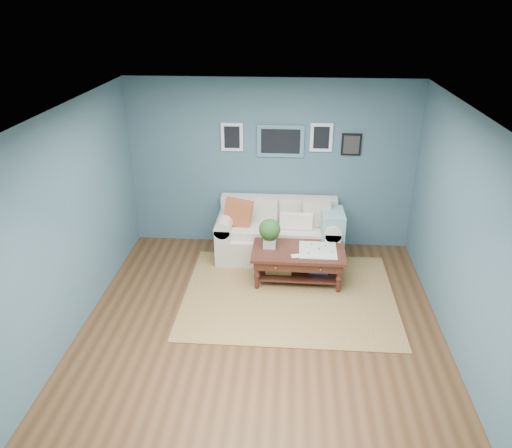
{
  "coord_description": "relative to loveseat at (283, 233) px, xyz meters",
  "views": [
    {
      "loc": [
        0.32,
        -5.02,
        3.81
      ],
      "look_at": [
        -0.13,
        1.0,
        1.02
      ],
      "focal_mm": 35.0,
      "sensor_mm": 36.0,
      "label": 1
    }
  ],
  "objects": [
    {
      "name": "room_shell",
      "position": [
        -0.22,
        -1.97,
        0.95
      ],
      "size": [
        5.0,
        5.02,
        2.7
      ],
      "color": "brown",
      "rests_on": "ground"
    },
    {
      "name": "coffee_table",
      "position": [
        0.16,
        -0.72,
        0.0
      ],
      "size": [
        1.33,
        0.78,
        0.92
      ],
      "rotation": [
        0.0,
        0.0,
        -0.01
      ],
      "color": "#37130F",
      "rests_on": "ground"
    },
    {
      "name": "area_rug",
      "position": [
        0.12,
        -1.15,
        -0.4
      ],
      "size": [
        2.89,
        2.32,
        0.01
      ],
      "primitive_type": "cube",
      "color": "brown",
      "rests_on": "ground"
    },
    {
      "name": "loveseat",
      "position": [
        0.0,
        0.0,
        0.0
      ],
      "size": [
        1.94,
        0.88,
        1.0
      ],
      "color": "beige",
      "rests_on": "ground"
    }
  ]
}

